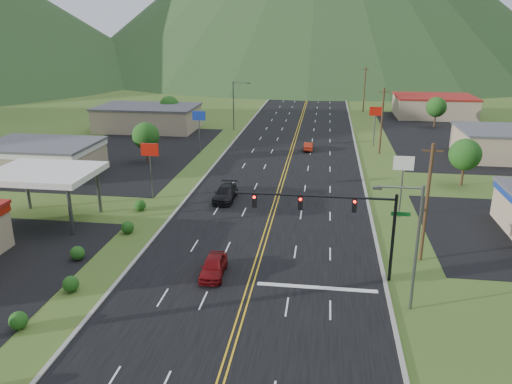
# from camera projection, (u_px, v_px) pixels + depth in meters

# --- Properties ---
(curb_west) EXTENTS (0.30, 460.00, 0.14)m
(curb_west) POSITION_uv_depth(u_px,v_px,m) (42.00, 374.00, 28.12)
(curb_west) COLOR gray
(curb_west) RESTS_ON ground
(traffic_signal) EXTENTS (13.10, 0.43, 7.00)m
(traffic_signal) POSITION_uv_depth(u_px,v_px,m) (340.00, 213.00, 37.37)
(traffic_signal) COLOR black
(traffic_signal) RESTS_ON ground
(streetlight_east) EXTENTS (3.28, 0.25, 9.00)m
(streetlight_east) POSITION_uv_depth(u_px,v_px,m) (413.00, 240.00, 33.05)
(streetlight_east) COLOR #59595E
(streetlight_east) RESTS_ON ground
(streetlight_west) EXTENTS (3.28, 0.25, 9.00)m
(streetlight_west) POSITION_uv_depth(u_px,v_px,m) (235.00, 102.00, 92.42)
(streetlight_west) COLOR #59595E
(streetlight_west) RESTS_ON ground
(gas_canopy) EXTENTS (10.00, 8.00, 5.30)m
(gas_canopy) POSITION_uv_depth(u_px,v_px,m) (44.00, 174.00, 48.80)
(gas_canopy) COLOR white
(gas_canopy) RESTS_ON ground
(building_west_mid) EXTENTS (14.40, 10.40, 4.10)m
(building_west_mid) POSITION_uv_depth(u_px,v_px,m) (41.00, 156.00, 65.97)
(building_west_mid) COLOR tan
(building_west_mid) RESTS_ON ground
(building_west_far) EXTENTS (18.40, 11.40, 4.50)m
(building_west_far) POSITION_uv_depth(u_px,v_px,m) (148.00, 118.00, 93.62)
(building_west_far) COLOR tan
(building_west_far) RESTS_ON ground
(building_east_mid) EXTENTS (14.40, 11.40, 4.30)m
(building_east_mid) POSITION_uv_depth(u_px,v_px,m) (508.00, 144.00, 73.52)
(building_east_mid) COLOR tan
(building_east_mid) RESTS_ON ground
(building_east_far) EXTENTS (16.40, 12.40, 4.50)m
(building_east_far) POSITION_uv_depth(u_px,v_px,m) (434.00, 106.00, 106.89)
(building_east_far) COLOR tan
(building_east_far) RESTS_ON ground
(pole_sign_west_a) EXTENTS (2.00, 0.18, 6.40)m
(pole_sign_west_a) POSITION_uv_depth(u_px,v_px,m) (150.00, 155.00, 55.20)
(pole_sign_west_a) COLOR #59595E
(pole_sign_west_a) RESTS_ON ground
(pole_sign_west_b) EXTENTS (2.00, 0.18, 6.40)m
(pole_sign_west_b) POSITION_uv_depth(u_px,v_px,m) (199.00, 120.00, 75.86)
(pole_sign_west_b) COLOR #59595E
(pole_sign_west_b) RESTS_ON ground
(pole_sign_east_a) EXTENTS (2.00, 0.18, 6.40)m
(pole_sign_east_a) POSITION_uv_depth(u_px,v_px,m) (403.00, 169.00, 49.75)
(pole_sign_east_a) COLOR #59595E
(pole_sign_east_a) RESTS_ON ground
(pole_sign_east_b) EXTENTS (2.00, 0.18, 6.40)m
(pole_sign_east_b) POSITION_uv_depth(u_px,v_px,m) (376.00, 115.00, 79.81)
(pole_sign_east_b) COLOR #59595E
(pole_sign_east_b) RESTS_ON ground
(tree_west_a) EXTENTS (3.84, 3.84, 5.82)m
(tree_west_a) POSITION_uv_depth(u_px,v_px,m) (146.00, 136.00, 70.45)
(tree_west_a) COLOR #382314
(tree_west_a) RESTS_ON ground
(tree_west_b) EXTENTS (3.84, 3.84, 5.82)m
(tree_west_b) POSITION_uv_depth(u_px,v_px,m) (169.00, 106.00, 96.47)
(tree_west_b) COLOR #382314
(tree_west_b) RESTS_ON ground
(tree_east_a) EXTENTS (3.84, 3.84, 5.82)m
(tree_east_a) POSITION_uv_depth(u_px,v_px,m) (465.00, 155.00, 60.20)
(tree_east_a) COLOR #382314
(tree_east_a) RESTS_ON ground
(tree_east_b) EXTENTS (3.84, 3.84, 5.82)m
(tree_east_b) POSITION_uv_depth(u_px,v_px,m) (436.00, 107.00, 95.37)
(tree_east_b) COLOR #382314
(tree_east_b) RESTS_ON ground
(utility_pole_a) EXTENTS (1.60, 0.28, 10.00)m
(utility_pole_a) POSITION_uv_depth(u_px,v_px,m) (427.00, 202.00, 40.27)
(utility_pole_a) COLOR #382314
(utility_pole_a) RESTS_ON ground
(utility_pole_b) EXTENTS (1.60, 0.28, 10.00)m
(utility_pole_b) POSITION_uv_depth(u_px,v_px,m) (382.00, 120.00, 75.02)
(utility_pole_b) COLOR #382314
(utility_pole_b) RESTS_ON ground
(utility_pole_c) EXTENTS (1.60, 0.28, 10.00)m
(utility_pole_c) POSITION_uv_depth(u_px,v_px,m) (364.00, 89.00, 112.59)
(utility_pole_c) COLOR #382314
(utility_pole_c) RESTS_ON ground
(utility_pole_d) EXTENTS (1.60, 0.28, 10.00)m
(utility_pole_d) POSITION_uv_depth(u_px,v_px,m) (356.00, 73.00, 150.16)
(utility_pole_d) COLOR #382314
(utility_pole_d) RESTS_ON ground
(car_red_near) EXTENTS (1.97, 4.52, 1.51)m
(car_red_near) POSITION_uv_depth(u_px,v_px,m) (214.00, 267.00, 39.03)
(car_red_near) COLOR maroon
(car_red_near) RESTS_ON ground
(car_dark_mid) EXTENTS (2.23, 5.45, 1.58)m
(car_dark_mid) POSITION_uv_depth(u_px,v_px,m) (225.00, 194.00, 55.95)
(car_dark_mid) COLOR black
(car_dark_mid) RESTS_ON ground
(car_red_far) EXTENTS (1.37, 3.89, 1.28)m
(car_red_far) POSITION_uv_depth(u_px,v_px,m) (309.00, 146.00, 78.44)
(car_red_far) COLOR maroon
(car_red_far) RESTS_ON ground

